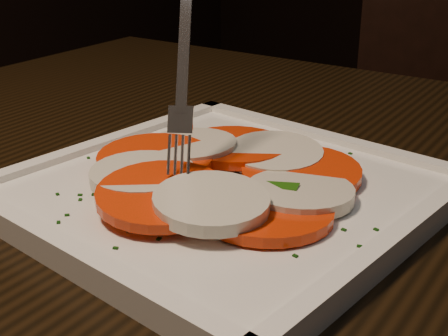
# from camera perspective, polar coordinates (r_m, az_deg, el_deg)

# --- Properties ---
(table) EXTENTS (1.23, 0.84, 0.75)m
(table) POSITION_cam_1_polar(r_m,az_deg,el_deg) (0.60, 9.69, -9.91)
(table) COLOR black
(table) RESTS_ON ground
(plate) EXTENTS (0.34, 0.34, 0.01)m
(plate) POSITION_cam_1_polar(r_m,az_deg,el_deg) (0.51, 0.00, -2.33)
(plate) COLOR white
(plate) RESTS_ON table
(caprese_salad) EXTENTS (0.27, 0.26, 0.03)m
(caprese_salad) POSITION_cam_1_polar(r_m,az_deg,el_deg) (0.50, -0.01, -0.54)
(caprese_salad) COLOR red
(caprese_salad) RESTS_ON plate
(fork) EXTENTS (0.07, 0.09, 0.15)m
(fork) POSITION_cam_1_polar(r_m,az_deg,el_deg) (0.50, -3.55, 9.87)
(fork) COLOR white
(fork) RESTS_ON caprese_salad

